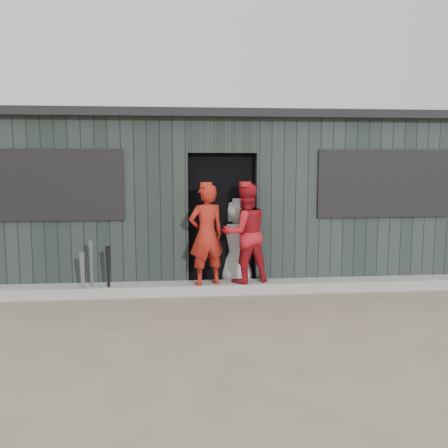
{
  "coord_description": "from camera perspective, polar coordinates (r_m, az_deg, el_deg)",
  "views": [
    {
      "loc": [
        -0.68,
        -5.15,
        1.87
      ],
      "look_at": [
        0.0,
        1.8,
        1.0
      ],
      "focal_mm": 40.0,
      "sensor_mm": 36.0,
      "label": 1
    }
  ],
  "objects": [
    {
      "name": "player_grey_back",
      "position": [
        7.49,
        1.51,
        -2.23
      ],
      "size": [
        0.73,
        0.57,
        1.31
      ],
      "primitive_type": "imported",
      "rotation": [
        0.0,
        0.0,
        2.88
      ],
      "color": "#A2A2A2",
      "rests_on": "ground"
    },
    {
      "name": "bat_left",
      "position": [
        7.03,
        -15.84,
        -5.71
      ],
      "size": [
        0.12,
        0.3,
        0.69
      ],
      "primitive_type": "cone",
      "rotation": [
        0.34,
        0.0,
        0.18
      ],
      "color": "gray",
      "rests_on": "ground"
    },
    {
      "name": "curb",
      "position": [
        7.23,
        -0.02,
        -7.27
      ],
      "size": [
        8.0,
        0.36,
        0.15
      ],
      "primitive_type": "cube",
      "color": "gray",
      "rests_on": "ground"
    },
    {
      "name": "bat_mid",
      "position": [
        7.1,
        -14.9,
        -4.93
      ],
      "size": [
        0.12,
        0.29,
        0.84
      ],
      "primitive_type": "cone",
      "rotation": [
        0.26,
        0.0,
        0.2
      ],
      "color": "slate",
      "rests_on": "ground"
    },
    {
      "name": "player_red_right",
      "position": [
        7.13,
        2.41,
        -1.05
      ],
      "size": [
        0.81,
        0.71,
        1.42
      ],
      "primitive_type": "imported",
      "rotation": [
        0.0,
        0.0,
        3.42
      ],
      "color": "#AC151E",
      "rests_on": "curb"
    },
    {
      "name": "player_red_left",
      "position": [
        6.98,
        -2.03,
        -1.23
      ],
      "size": [
        0.6,
        0.49,
        1.42
      ],
      "primitive_type": "imported",
      "rotation": [
        0.0,
        0.0,
        3.47
      ],
      "color": "maroon",
      "rests_on": "curb"
    },
    {
      "name": "dugout",
      "position": [
        8.7,
        -1.09,
        3.26
      ],
      "size": [
        8.3,
        3.3,
        2.62
      ],
      "color": "black",
      "rests_on": "ground"
    },
    {
      "name": "bat_right",
      "position": [
        7.05,
        -13.08,
        -5.38
      ],
      "size": [
        0.1,
        0.22,
        0.74
      ],
      "primitive_type": "cone",
      "rotation": [
        0.2,
        0.0,
        0.16
      ],
      "color": "black",
      "rests_on": "ground"
    },
    {
      "name": "ground",
      "position": [
        5.52,
        1.86,
        -12.7
      ],
      "size": [
        80.0,
        80.0,
        0.0
      ],
      "primitive_type": "plane",
      "color": "#71624E",
      "rests_on": "ground"
    }
  ]
}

